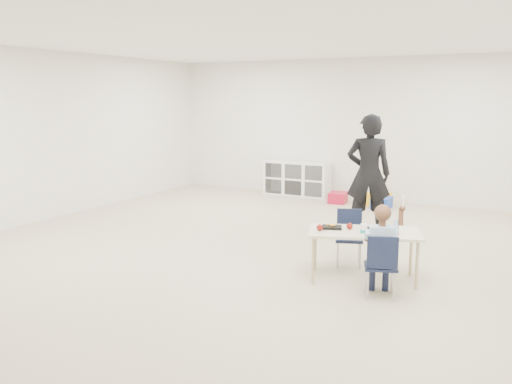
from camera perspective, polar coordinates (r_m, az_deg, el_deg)
The scene contains 16 objects.
room at distance 6.91m, azimuth -0.66°, elevation 4.75°, with size 9.00×9.02×2.80m.
table at distance 6.22m, azimuth 11.24°, elevation -6.51°, with size 1.35×0.98×0.56m.
chair_near at distance 5.71m, azimuth 13.00°, elevation -7.51°, with size 0.32×0.30×0.67m, color black, non-canonical shape.
chair_far at distance 6.70m, azimuth 9.77°, elevation -4.80°, with size 0.32×0.30×0.67m, color black, non-canonical shape.
child at distance 5.66m, azimuth 13.08°, elevation -5.65°, with size 0.45×0.45×1.06m, color #B2D3F1, non-canonical shape.
lunch_tray_near at distance 6.17m, azimuth 12.60°, elevation -3.89°, with size 0.22×0.16×0.03m, color black.
lunch_tray_far at distance 6.19m, azimuth 7.98°, elevation -3.70°, with size 0.22×0.16×0.03m, color black.
milk_carton at distance 6.03m, azimuth 11.27°, elevation -3.83°, with size 0.07×0.07×0.10m, color white.
bread_roll at distance 6.09m, azimuth 14.29°, elevation -3.96°, with size 0.09×0.09×0.07m, color tan.
apple_near at distance 6.19m, azimuth 9.83°, elevation -3.55°, with size 0.07×0.07×0.07m, color maroon.
apple_far at distance 6.07m, azimuth 6.72°, elevation -3.73°, with size 0.07×0.07×0.07m, color maroon.
cubby_shelf at distance 11.38m, azimuth 4.32°, elevation 1.42°, with size 1.40×0.40×0.70m, color white.
adult at distance 8.30m, azimuth 11.76°, elevation 1.89°, with size 0.65×0.43×1.79m, color black.
bin_red at distance 10.66m, azimuth 8.62°, elevation -0.58°, with size 0.32×0.42×0.20m, color #B0112C.
bin_yellow at distance 10.55m, azimuth 12.65°, elevation -0.74°, with size 0.38×0.48×0.24m, color yellow.
bin_blue at distance 10.31m, azimuth 13.08°, elevation -1.10°, with size 0.32×0.41×0.20m, color #163BA6.
Camera 1 is at (3.28, -6.05, 2.02)m, focal length 38.00 mm.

